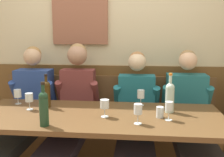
{
  "coord_description": "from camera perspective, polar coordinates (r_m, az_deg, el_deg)",
  "views": [
    {
      "loc": [
        0.35,
        -2.02,
        1.44
      ],
      "look_at": [
        0.1,
        0.44,
        1.01
      ],
      "focal_mm": 41.95,
      "sensor_mm": 36.0,
      "label": 1
    }
  ],
  "objects": [
    {
      "name": "wall_bench",
      "position": [
        3.09,
        -1.1,
        -12.07
      ],
      "size": [
        2.46,
        0.42,
        0.94
      ],
      "color": "brown",
      "rests_on": "ground"
    },
    {
      "name": "wine_glass_center_front",
      "position": [
        2.49,
        -17.61,
        -4.04
      ],
      "size": [
        0.07,
        0.07,
        0.15
      ],
      "color": "silver",
      "rests_on": "dining_table"
    },
    {
      "name": "person_right_seat",
      "position": [
        2.69,
        -9.02,
        -7.3
      ],
      "size": [
        0.48,
        1.3,
        1.33
      ],
      "color": "#342537",
      "rests_on": "ground"
    },
    {
      "name": "dining_table",
      "position": [
        2.31,
        -3.28,
        -9.64
      ],
      "size": [
        2.16,
        0.86,
        0.75
      ],
      "color": "brown",
      "rests_on": "ground"
    },
    {
      "name": "room_wall_back",
      "position": [
        3.13,
        -0.63,
        9.23
      ],
      "size": [
        6.8,
        0.12,
        2.8
      ],
      "color": "beige",
      "rests_on": "ground"
    },
    {
      "name": "person_center_left_seat",
      "position": [
        2.87,
        -19.04,
        -7.2
      ],
      "size": [
        0.5,
        1.3,
        1.29
      ],
      "color": "#343242",
      "rests_on": "ground"
    },
    {
      "name": "wine_bottle_clear_water",
      "position": [
        2.35,
        12.49,
        -3.81
      ],
      "size": [
        0.08,
        0.08,
        0.35
      ],
      "color": "#B4CDBE",
      "rests_on": "dining_table"
    },
    {
      "name": "person_center_right_seat",
      "position": [
        2.65,
        17.01,
        -8.86
      ],
      "size": [
        0.52,
        1.3,
        1.26
      ],
      "color": "#2C2A31",
      "rests_on": "ground"
    },
    {
      "name": "wine_bottle_green_tall",
      "position": [
        2.53,
        -14.08,
        -3.1
      ],
      "size": [
        0.07,
        0.07,
        0.32
      ],
      "color": "#3B280E",
      "rests_on": "dining_table"
    },
    {
      "name": "person_left_seat",
      "position": [
        2.59,
        5.23,
        -9.2
      ],
      "size": [
        0.5,
        1.29,
        1.24
      ],
      "color": "#362B3C",
      "rests_on": "ground"
    },
    {
      "name": "wood_wainscot_panel",
      "position": [
        3.21,
        -0.66,
        -6.57
      ],
      "size": [
        6.8,
        0.03,
        1.06
      ],
      "primitive_type": "cube",
      "color": "brown",
      "rests_on": "ground"
    },
    {
      "name": "wine_glass_mid_left",
      "position": [
        2.53,
        6.31,
        -3.49
      ],
      "size": [
        0.07,
        0.07,
        0.15
      ],
      "color": "silver",
      "rests_on": "dining_table"
    },
    {
      "name": "water_tumbler_center",
      "position": [
        2.22,
        10.4,
        -7.23
      ],
      "size": [
        0.06,
        0.06,
        0.09
      ],
      "primitive_type": "cylinder",
      "color": "silver",
      "rests_on": "dining_table"
    },
    {
      "name": "wine_glass_near_bucket",
      "position": [
        2.18,
        -1.61,
        -5.76
      ],
      "size": [
        0.07,
        0.07,
        0.15
      ],
      "color": "silver",
      "rests_on": "dining_table"
    },
    {
      "name": "wine_glass_left_end",
      "position": [
        2.02,
        5.68,
        -6.9
      ],
      "size": [
        0.06,
        0.06,
        0.16
      ],
      "color": "silver",
      "rests_on": "dining_table"
    },
    {
      "name": "wine_glass_center_rear",
      "position": [
        2.73,
        -19.88,
        -3.22
      ],
      "size": [
        0.07,
        0.07,
        0.15
      ],
      "color": "silver",
      "rests_on": "dining_table"
    },
    {
      "name": "wine_bottle_amber_mid",
      "position": [
        2.03,
        -14.65,
        -6.09
      ],
      "size": [
        0.07,
        0.07,
        0.34
      ],
      "color": "#1B3823",
      "rests_on": "dining_table"
    },
    {
      "name": "wine_glass_right_end",
      "position": [
        2.15,
        12.33,
        -6.15
      ],
      "size": [
        0.06,
        0.06,
        0.15
      ],
      "color": "silver",
      "rests_on": "dining_table"
    }
  ]
}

